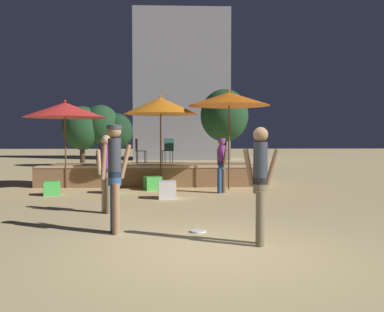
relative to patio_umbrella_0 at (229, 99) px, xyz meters
The scene contains 22 objects.
ground_plane 8.22m from the patio_umbrella_0, 98.95° to the right, with size 120.00×120.00×0.00m, color tan.
wooden_deck 4.23m from the patio_umbrella_0, 141.90° to the left, with size 7.66×3.10×0.74m.
patio_umbrella_0 is the anchor object (origin of this frame).
patio_umbrella_1 5.40m from the patio_umbrella_0, behind, with size 2.68×2.68×2.91m.
patio_umbrella_2 2.26m from the patio_umbrella_0, 169.86° to the left, with size 2.43×2.43×3.08m.
cube_seat_0 6.11m from the patio_umbrella_0, 166.82° to the right, with size 0.59×0.59×0.41m.
cube_seat_1 3.65m from the patio_umbrella_0, behind, with size 0.63×0.63×0.43m.
cube_seat_2 3.91m from the patio_umbrella_0, 133.27° to the right, with size 0.50×0.50×0.49m.
cube_seat_3 4.59m from the patio_umbrella_0, 167.23° to the right, with size 0.49×0.49×0.48m.
person_0 7.48m from the patio_umbrella_0, 93.32° to the right, with size 0.57×0.31×1.83m.
person_1 5.75m from the patio_umbrella_0, 127.11° to the right, with size 0.40×0.32×1.73m.
person_2 7.15m from the patio_umbrella_0, 113.69° to the right, with size 0.54×0.30×1.90m.
person_3 2.24m from the patio_umbrella_0, 109.39° to the right, with size 0.30×0.44×1.65m.
bistro_chair_0 5.26m from the patio_umbrella_0, 151.94° to the left, with size 0.47×0.47×0.90m.
bistro_chair_1 3.87m from the patio_umbrella_0, 150.46° to the left, with size 0.42×0.42×0.90m.
bistro_chair_2 3.27m from the patio_umbrella_0, 134.55° to the left, with size 0.44×0.44×0.90m.
frisbee_disc 7.05m from the patio_umbrella_0, 101.95° to the right, with size 0.27×0.27×0.03m.
background_tree_0 12.64m from the patio_umbrella_0, 84.14° to the left, with size 2.94×2.94×4.67m.
background_tree_1 13.36m from the patio_umbrella_0, 122.33° to the left, with size 2.30×2.30×3.51m.
background_tree_2 13.00m from the patio_umbrella_0, 117.96° to the left, with size 2.12×2.12×3.59m.
background_tree_3 12.88m from the patio_umbrella_0, 113.98° to the left, with size 1.91×1.91×3.13m.
distant_building 19.54m from the patio_umbrella_0, 93.68° to the left, with size 7.23×3.01×11.30m.
Camera 1 is at (-0.53, -6.15, 1.66)m, focal length 40.00 mm.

